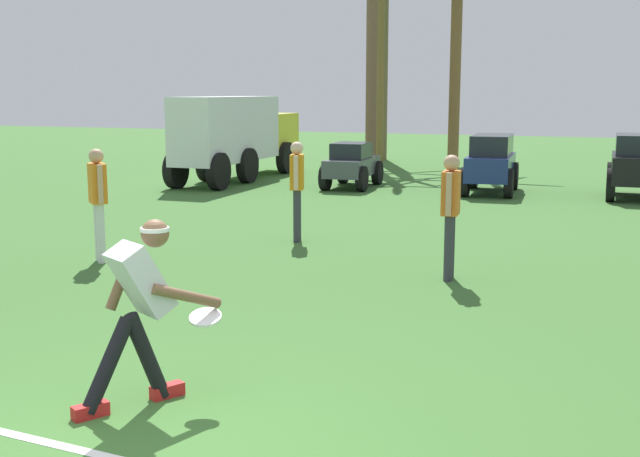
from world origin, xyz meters
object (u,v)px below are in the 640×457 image
frisbee_thrower (140,302)px  teammate_near_sideline (98,194)px  frisbee_in_flight (205,317)px  palm_tree_far_right (456,53)px  palm_tree_right_of_centre (372,36)px  teammate_midfield (297,182)px  teammate_deep (451,205)px  parked_car_slot_b (491,162)px  palm_tree_left_of_centre (381,21)px  palm_tree_far_left (382,54)px  box_truck (236,133)px  parked_car_slot_a (352,164)px  parked_car_slot_c (635,164)px

frisbee_thrower → teammate_near_sideline: teammate_near_sideline is taller
frisbee_in_flight → teammate_near_sideline: 5.45m
frisbee_thrower → palm_tree_far_right: 20.31m
palm_tree_right_of_centre → palm_tree_far_right: bearing=20.3°
teammate_near_sideline → palm_tree_right_of_centre: bearing=94.1°
teammate_midfield → teammate_deep: size_ratio=1.00×
frisbee_in_flight → teammate_near_sideline: size_ratio=0.20×
frisbee_in_flight → frisbee_thrower: bearing=-143.5°
palm_tree_right_of_centre → frisbee_in_flight: bearing=-75.2°
teammate_midfield → parked_car_slot_b: 7.53m
palm_tree_left_of_centre → palm_tree_far_left: bearing=104.1°
teammate_near_sideline → palm_tree_far_left: size_ratio=0.25×
box_truck → palm_tree_far_left: 8.19m
frisbee_in_flight → parked_car_slot_b: size_ratio=0.12×
teammate_deep → box_truck: 12.15m
frisbee_thrower → teammate_midfield: size_ratio=0.89×
box_truck → palm_tree_right_of_centre: 6.08m
frisbee_in_flight → box_truck: size_ratio=0.05×
teammate_deep → palm_tree_right_of_centre: bearing=112.1°
teammate_deep → palm_tree_far_left: bearing=110.4°
palm_tree_far_right → parked_car_slot_a: bearing=-99.7°
frisbee_in_flight → parked_car_slot_b: 13.59m
palm_tree_far_left → palm_tree_left_of_centre: bearing=-75.9°
palm_tree_right_of_centre → parked_car_slot_c: bearing=-32.6°
frisbee_in_flight → parked_car_slot_a: parked_car_slot_a is taller
frisbee_in_flight → parked_car_slot_b: bearing=91.2°
box_truck → palm_tree_far_right: palm_tree_far_right is taller
frisbee_thrower → parked_car_slot_a: (-3.24, 13.66, -0.22)m
frisbee_thrower → parked_car_slot_c: bearing=77.1°
box_truck → palm_tree_right_of_centre: size_ratio=0.85×
teammate_near_sideline → teammate_deep: size_ratio=1.00×
palm_tree_left_of_centre → parked_car_slot_a: bearing=-77.4°
parked_car_slot_b → palm_tree_far_right: 7.11m
frisbee_thrower → palm_tree_far_left: (-5.08, 21.79, 2.81)m
frisbee_thrower → frisbee_in_flight: (0.38, 0.28, -0.15)m
parked_car_slot_a → palm_tree_far_right: bearing=80.3°
palm_tree_left_of_centre → frisbee_in_flight: bearing=-75.7°
frisbee_in_flight → palm_tree_left_of_centre: 21.61m
palm_tree_far_left → palm_tree_far_right: size_ratio=1.05×
teammate_deep → parked_car_slot_a: size_ratio=0.69×
parked_car_slot_b → parked_car_slot_c: bearing=4.5°
teammate_near_sideline → frisbee_thrower: bearing=-49.6°
parked_car_slot_c → palm_tree_left_of_centre: (-8.08, 6.76, 3.86)m
frisbee_in_flight → teammate_deep: size_ratio=0.20×
teammate_midfield → palm_tree_left_of_centre: 15.15m
teammate_midfield → parked_car_slot_a: teammate_midfield is taller
palm_tree_right_of_centre → palm_tree_far_left: bearing=100.6°
teammate_near_sideline → parked_car_slot_b: 10.42m
parked_car_slot_b → palm_tree_right_of_centre: 7.76m
parked_car_slot_b → palm_tree_far_right: (-2.26, 6.14, 2.78)m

